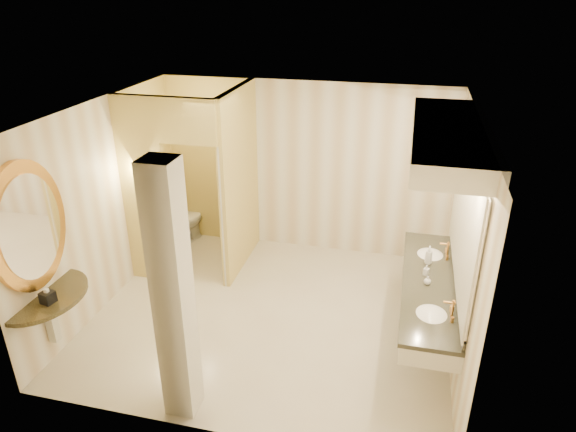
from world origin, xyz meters
name	(u,v)px	position (x,y,z in m)	size (l,w,h in m)	color
floor	(271,314)	(0.00, 0.00, 0.00)	(4.50, 4.50, 0.00)	beige
ceiling	(268,112)	(0.00, 0.00, 2.70)	(4.50, 4.50, 0.00)	white
wall_back	(304,168)	(0.00, 2.00, 1.35)	(4.50, 0.02, 2.70)	#ECE5CD
wall_front	(209,319)	(0.00, -2.00, 1.35)	(4.50, 0.02, 2.70)	#ECE5CD
wall_left	(104,205)	(-2.25, 0.00, 1.35)	(0.02, 4.00, 2.70)	#ECE5CD
wall_right	(463,243)	(2.25, 0.00, 1.35)	(0.02, 4.00, 2.70)	#ECE5CD
toilet_closet	(213,183)	(-1.11, 0.97, 1.39)	(1.50, 1.55, 2.70)	#E7D979
wall_sconce	(139,168)	(-1.93, 0.43, 1.73)	(0.14, 0.14, 0.42)	#C2833E
vanity	(442,222)	(1.98, -0.12, 1.63)	(0.75, 2.61, 2.09)	beige
console_shelf	(34,256)	(-2.21, -1.40, 1.35)	(1.11, 1.11, 2.00)	black
pillar	(173,297)	(-0.45, -1.75, 1.35)	(0.31, 0.31, 2.70)	beige
tissue_box	(48,297)	(-2.05, -1.52, 0.94)	(0.13, 0.13, 0.13)	black
toilet	(185,221)	(-1.95, 1.70, 0.36)	(0.40, 0.71, 0.72)	white
soap_bottle_a	(426,270)	(1.89, 0.00, 0.94)	(0.06, 0.06, 0.13)	beige
soap_bottle_b	(428,280)	(1.91, -0.20, 0.93)	(0.08, 0.08, 0.10)	silver
soap_bottle_c	(429,255)	(1.92, 0.28, 0.99)	(0.09, 0.09, 0.24)	#C6B28C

